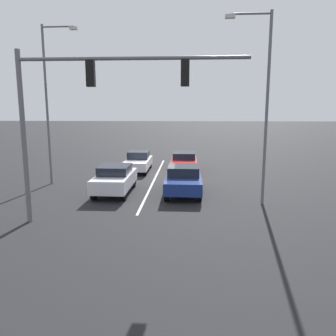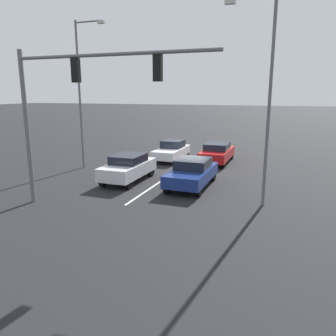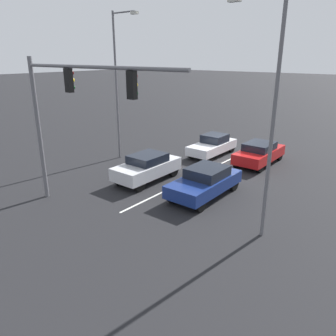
{
  "view_description": "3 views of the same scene",
  "coord_description": "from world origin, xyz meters",
  "px_view_note": "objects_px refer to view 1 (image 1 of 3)",
  "views": [
    {
      "loc": [
        -2.17,
        23.45,
        4.49
      ],
      "look_at": [
        -1.18,
        6.96,
        1.59
      ],
      "focal_mm": 35.0,
      "sensor_mm": 36.0,
      "label": 1
    },
    {
      "loc": [
        -6.72,
        22.46,
        4.96
      ],
      "look_at": [
        -0.87,
        6.69,
        1.11
      ],
      "focal_mm": 35.0,
      "sensor_mm": 36.0,
      "label": 2
    },
    {
      "loc": [
        -10.11,
        19.06,
        6.81
      ],
      "look_at": [
        0.12,
        6.26,
        1.16
      ],
      "focal_mm": 35.0,
      "sensor_mm": 36.0,
      "label": 3
    }
  ],
  "objects_px": {
    "traffic_signal_gantry": "(85,99)",
    "street_lamp_right_shoulder": "(50,96)",
    "street_lamp_left_shoulder": "(263,97)",
    "car_white_midlane_second": "(138,162)",
    "car_navy_leftlane_front": "(183,179)",
    "car_red_leftlane_second": "(184,161)",
    "car_silver_midlane_front": "(115,179)"
  },
  "relations": [
    {
      "from": "car_navy_leftlane_front",
      "to": "street_lamp_right_shoulder",
      "type": "height_order",
      "value": "street_lamp_right_shoulder"
    },
    {
      "from": "street_lamp_left_shoulder",
      "to": "car_white_midlane_second",
      "type": "bearing_deg",
      "value": -49.42
    },
    {
      "from": "car_navy_leftlane_front",
      "to": "car_red_leftlane_second",
      "type": "relative_size",
      "value": 1.01
    },
    {
      "from": "car_red_leftlane_second",
      "to": "street_lamp_left_shoulder",
      "type": "distance_m",
      "value": 10.27
    },
    {
      "from": "street_lamp_right_shoulder",
      "to": "street_lamp_left_shoulder",
      "type": "bearing_deg",
      "value": 162.24
    },
    {
      "from": "street_lamp_left_shoulder",
      "to": "traffic_signal_gantry",
      "type": "bearing_deg",
      "value": 23.46
    },
    {
      "from": "car_white_midlane_second",
      "to": "street_lamp_right_shoulder",
      "type": "xyz_separation_m",
      "value": [
        4.56,
        4.6,
        4.63
      ]
    },
    {
      "from": "street_lamp_right_shoulder",
      "to": "traffic_signal_gantry",
      "type": "bearing_deg",
      "value": 121.83
    },
    {
      "from": "car_white_midlane_second",
      "to": "car_silver_midlane_front",
      "type": "bearing_deg",
      "value": 87.58
    },
    {
      "from": "car_silver_midlane_front",
      "to": "car_red_leftlane_second",
      "type": "xyz_separation_m",
      "value": [
        -3.72,
        -6.86,
        -0.06
      ]
    },
    {
      "from": "traffic_signal_gantry",
      "to": "street_lamp_right_shoulder",
      "type": "distance_m",
      "value": 8.2
    },
    {
      "from": "traffic_signal_gantry",
      "to": "street_lamp_left_shoulder",
      "type": "bearing_deg",
      "value": -156.54
    },
    {
      "from": "car_silver_midlane_front",
      "to": "traffic_signal_gantry",
      "type": "relative_size",
      "value": 0.47
    },
    {
      "from": "car_red_leftlane_second",
      "to": "street_lamp_right_shoulder",
      "type": "bearing_deg",
      "value": 30.86
    },
    {
      "from": "car_white_midlane_second",
      "to": "car_red_leftlane_second",
      "type": "xyz_separation_m",
      "value": [
        -3.44,
        -0.18,
        0.02
      ]
    },
    {
      "from": "car_silver_midlane_front",
      "to": "street_lamp_right_shoulder",
      "type": "relative_size",
      "value": 0.44
    },
    {
      "from": "car_red_leftlane_second",
      "to": "car_navy_leftlane_front",
      "type": "bearing_deg",
      "value": 90.33
    },
    {
      "from": "traffic_signal_gantry",
      "to": "car_white_midlane_second",
      "type": "bearing_deg",
      "value": -91.19
    },
    {
      "from": "car_navy_leftlane_front",
      "to": "traffic_signal_gantry",
      "type": "height_order",
      "value": "traffic_signal_gantry"
    },
    {
      "from": "car_silver_midlane_front",
      "to": "car_red_leftlane_second",
      "type": "distance_m",
      "value": 7.81
    },
    {
      "from": "car_white_midlane_second",
      "to": "street_lamp_right_shoulder",
      "type": "height_order",
      "value": "street_lamp_right_shoulder"
    },
    {
      "from": "car_silver_midlane_front",
      "to": "street_lamp_right_shoulder",
      "type": "bearing_deg",
      "value": -25.98
    },
    {
      "from": "traffic_signal_gantry",
      "to": "street_lamp_left_shoulder",
      "type": "height_order",
      "value": "street_lamp_left_shoulder"
    },
    {
      "from": "traffic_signal_gantry",
      "to": "street_lamp_right_shoulder",
      "type": "xyz_separation_m",
      "value": [
        4.32,
        -6.95,
        0.43
      ]
    },
    {
      "from": "car_navy_leftlane_front",
      "to": "street_lamp_left_shoulder",
      "type": "xyz_separation_m",
      "value": [
        -3.67,
        1.87,
        4.32
      ]
    },
    {
      "from": "car_silver_midlane_front",
      "to": "street_lamp_left_shoulder",
      "type": "height_order",
      "value": "street_lamp_left_shoulder"
    },
    {
      "from": "car_white_midlane_second",
      "to": "street_lamp_right_shoulder",
      "type": "relative_size",
      "value": 0.45
    },
    {
      "from": "car_silver_midlane_front",
      "to": "car_red_leftlane_second",
      "type": "bearing_deg",
      "value": -118.47
    },
    {
      "from": "car_white_midlane_second",
      "to": "street_lamp_left_shoulder",
      "type": "height_order",
      "value": "street_lamp_left_shoulder"
    },
    {
      "from": "car_red_leftlane_second",
      "to": "car_white_midlane_second",
      "type": "bearing_deg",
      "value": 3.01
    },
    {
      "from": "car_white_midlane_second",
      "to": "car_red_leftlane_second",
      "type": "height_order",
      "value": "car_white_midlane_second"
    },
    {
      "from": "traffic_signal_gantry",
      "to": "car_navy_leftlane_front",
      "type": "bearing_deg",
      "value": -126.21
    }
  ]
}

